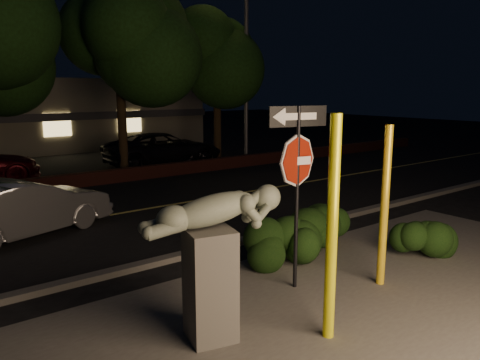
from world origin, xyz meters
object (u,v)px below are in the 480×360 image
(streetlight, at_px, (242,40))
(silver_sedan, at_px, (23,208))
(yellow_pole_right, at_px, (384,207))
(parked_car_dark, at_px, (164,149))
(sculpture, at_px, (212,249))
(signpost, at_px, (298,161))
(yellow_pole_left, at_px, (332,230))

(streetlight, height_order, silver_sedan, streetlight)
(yellow_pole_right, relative_size, parked_car_dark, 0.53)
(streetlight, xyz_separation_m, parked_car_dark, (-3.28, 1.55, -4.85))
(sculpture, bearing_deg, signpost, 27.85)
(silver_sedan, bearing_deg, streetlight, -81.02)
(yellow_pole_right, bearing_deg, silver_sedan, 122.74)
(silver_sedan, bearing_deg, parked_car_dark, -65.08)
(streetlight, bearing_deg, parked_car_dark, 177.90)
(yellow_pole_left, height_order, signpost, signpost)
(signpost, distance_m, parked_car_dark, 14.16)
(streetlight, distance_m, parked_car_dark, 6.05)
(parked_car_dark, bearing_deg, streetlight, -111.99)
(signpost, xyz_separation_m, silver_sedan, (-3.07, 6.01, -1.58))
(yellow_pole_left, bearing_deg, sculpture, 143.54)
(streetlight, bearing_deg, yellow_pole_right, -94.18)
(streetlight, relative_size, parked_car_dark, 1.75)
(silver_sedan, bearing_deg, yellow_pole_left, 178.02)
(yellow_pole_left, xyz_separation_m, signpost, (0.79, 1.50, 0.69))
(yellow_pole_left, distance_m, parked_car_dark, 15.78)
(signpost, distance_m, streetlight, 14.53)
(yellow_pole_right, height_order, silver_sedan, yellow_pole_right)
(sculpture, relative_size, parked_car_dark, 0.40)
(yellow_pole_right, height_order, parked_car_dark, yellow_pole_right)
(signpost, height_order, silver_sedan, signpost)
(yellow_pole_left, bearing_deg, silver_sedan, 106.88)
(sculpture, bearing_deg, streetlight, 64.59)
(yellow_pole_left, xyz_separation_m, parked_car_dark, (5.35, 14.82, -0.83))
(signpost, xyz_separation_m, parked_car_dark, (4.56, 13.32, -1.52))
(sculpture, distance_m, parked_car_dark, 15.39)
(yellow_pole_left, height_order, streetlight, streetlight)
(yellow_pole_right, distance_m, sculpture, 3.43)
(yellow_pole_left, xyz_separation_m, silver_sedan, (-2.28, 7.51, -0.89))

